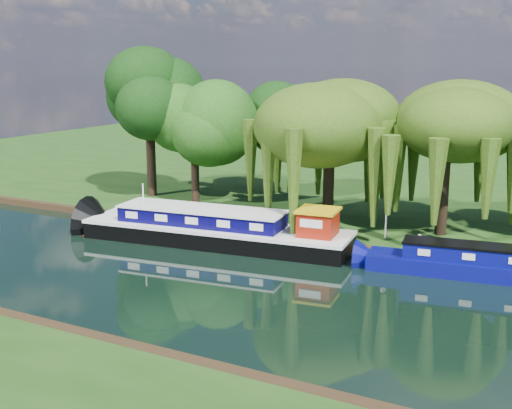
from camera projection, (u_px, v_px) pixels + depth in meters
The scene contains 13 objects.
ground at pixel (308, 300), 29.27m from camera, with size 120.00×120.00×0.00m, color black.
far_bank at pixel (454, 178), 58.62m from camera, with size 120.00×52.00×0.45m, color #17370F.
dutch_barge at pixel (218, 230), 38.16m from camera, with size 16.65×5.50×3.45m.
narrowboat at pixel (491, 266), 32.14m from camera, with size 12.44×3.67×1.79m.
red_dinghy at pixel (107, 233), 40.69m from camera, with size 2.39×3.35×0.69m, color maroon.
willow_left at pixel (330, 126), 39.55m from camera, with size 7.24×7.24×8.68m.
willow_right at pixel (446, 134), 37.47m from camera, with size 6.81×6.81×8.29m.
tree_far_left at pixel (194, 122), 46.35m from camera, with size 5.35×5.35×8.63m.
tree_far_back at pixel (149, 104), 48.54m from camera, with size 6.06×6.06×10.19m.
tree_far_mid at pixel (292, 125), 48.58m from camera, with size 4.88×4.88×7.99m.
lamppost at pixel (387, 205), 37.60m from camera, with size 0.36×0.36×2.56m.
mooring_posts at pixel (358, 235), 36.55m from camera, with size 19.16×0.16×1.00m.
reeds_near at pixel (418, 401), 19.49m from camera, with size 33.70×1.50×1.10m.
Camera 1 is at (10.71, -25.56, 10.65)m, focal length 45.00 mm.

